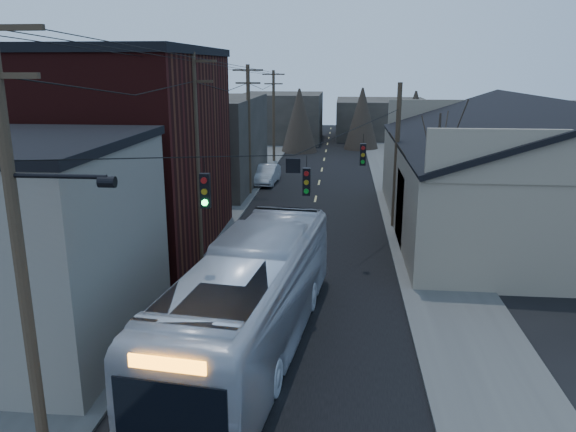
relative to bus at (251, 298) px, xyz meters
name	(u,v)px	position (x,y,z in m)	size (l,w,h in m)	color
road_surface	(314,206)	(1.05, 20.59, -1.86)	(9.00, 110.00, 0.02)	black
sidewalk_left	(222,203)	(-5.45, 20.59, -1.81)	(4.00, 110.00, 0.12)	#474744
sidewalk_right	(409,207)	(7.55, 20.59, -1.81)	(4.00, 110.00, 0.12)	#474744
building_clapboard	(13,249)	(-7.95, -0.41, 1.63)	(8.00, 8.00, 7.00)	#6E675B
building_brick	(112,154)	(-8.95, 10.59, 3.13)	(10.00, 12.00, 10.00)	black
building_left_far	(200,142)	(-8.45, 26.59, 1.63)	(9.00, 14.00, 7.00)	#2D2824
warehouse	(536,186)	(14.05, 15.59, 0.83)	(16.16, 20.60, 7.73)	gray
building_far_left	(282,117)	(-4.95, 55.59, 1.13)	(10.00, 12.00, 6.00)	#2D2824
building_far_right	(381,118)	(8.05, 60.59, 0.63)	(12.00, 14.00, 5.00)	#2D2824
bare_tree	(435,187)	(7.55, 10.59, 1.73)	(0.40, 0.40, 7.20)	black
utility_lines	(256,145)	(-2.06, 14.73, 3.09)	(11.24, 45.28, 10.50)	#382B1E
bus	(251,298)	(0.00, 0.00, 0.00)	(3.14, 13.41, 3.73)	silver
parked_car	(266,174)	(-3.25, 27.75, -1.09)	(1.64, 4.70, 1.55)	#AFB3B8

